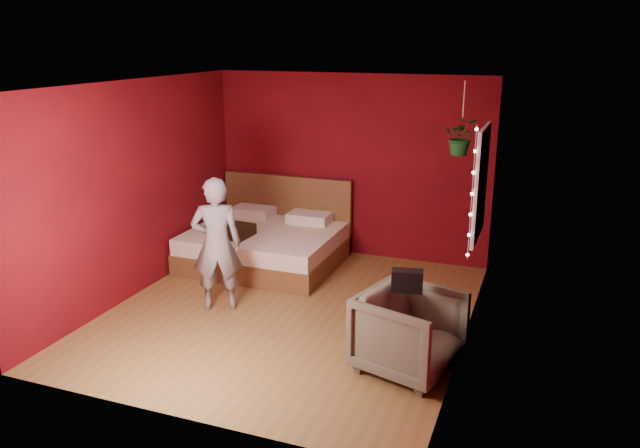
# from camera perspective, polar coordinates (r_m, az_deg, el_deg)

# --- Properties ---
(floor) EXTENTS (4.50, 4.50, 0.00)m
(floor) POSITION_cam_1_polar(r_m,az_deg,el_deg) (7.33, -2.84, -8.05)
(floor) COLOR brown
(floor) RESTS_ON ground
(room_walls) EXTENTS (4.04, 4.54, 2.62)m
(room_walls) POSITION_cam_1_polar(r_m,az_deg,el_deg) (6.80, -3.05, 4.91)
(room_walls) COLOR maroon
(room_walls) RESTS_ON ground
(window) EXTENTS (0.05, 0.97, 1.27)m
(window) POSITION_cam_1_polar(r_m,az_deg,el_deg) (7.21, 14.46, 3.61)
(window) COLOR white
(window) RESTS_ON room_walls
(fairy_lights) EXTENTS (0.04, 0.04, 1.45)m
(fairy_lights) POSITION_cam_1_polar(r_m,az_deg,el_deg) (6.70, 13.73, 2.70)
(fairy_lights) COLOR silver
(fairy_lights) RESTS_ON room_walls
(bed) EXTENTS (2.01, 1.71, 1.10)m
(bed) POSITION_cam_1_polar(r_m,az_deg,el_deg) (8.81, -4.84, -1.73)
(bed) COLOR brown
(bed) RESTS_ON ground
(person) EXTENTS (0.68, 0.58, 1.58)m
(person) POSITION_cam_1_polar(r_m,az_deg,el_deg) (7.25, -9.43, -1.84)
(person) COLOR gray
(person) RESTS_ON ground
(armchair) EXTENTS (1.08, 1.06, 0.79)m
(armchair) POSITION_cam_1_polar(r_m,az_deg,el_deg) (6.03, 8.16, -9.78)
(armchair) COLOR #5E5A4A
(armchair) RESTS_ON ground
(handbag) EXTENTS (0.31, 0.20, 0.21)m
(handbag) POSITION_cam_1_polar(r_m,az_deg,el_deg) (5.87, 7.97, -5.16)
(handbag) COLOR black
(handbag) RESTS_ON armchair
(throw_pillow) EXTENTS (0.45, 0.45, 0.15)m
(throw_pillow) POSITION_cam_1_polar(r_m,az_deg,el_deg) (8.43, -7.77, -0.62)
(throw_pillow) COLOR #301F10
(throw_pillow) RESTS_ON bed
(hanging_plant) EXTENTS (0.44, 0.39, 0.85)m
(hanging_plant) POSITION_cam_1_polar(r_m,az_deg,el_deg) (7.43, 12.81, 7.81)
(hanging_plant) COLOR silver
(hanging_plant) RESTS_ON room_walls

